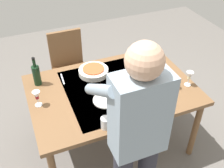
# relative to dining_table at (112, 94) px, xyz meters

# --- Properties ---
(ground_plane) EXTENTS (6.00, 6.00, 0.00)m
(ground_plane) POSITION_rel_dining_table_xyz_m (0.00, 0.00, -0.69)
(ground_plane) COLOR #66605B
(dining_table) EXTENTS (1.55, 1.05, 0.76)m
(dining_table) POSITION_rel_dining_table_xyz_m (0.00, 0.00, 0.00)
(dining_table) COLOR brown
(dining_table) RESTS_ON ground_plane
(chair_near) EXTENTS (0.40, 0.40, 0.91)m
(chair_near) POSITION_rel_dining_table_xyz_m (0.20, -0.91, -0.16)
(chair_near) COLOR #523019
(chair_near) RESTS_ON ground_plane
(person_server) EXTENTS (0.42, 0.61, 1.69)m
(person_server) POSITION_rel_dining_table_xyz_m (0.14, 0.79, 0.28)
(person_server) COLOR #2D2D38
(person_server) RESTS_ON ground_plane
(wine_bottle) EXTENTS (0.07, 0.07, 0.30)m
(wine_bottle) POSITION_rel_dining_table_xyz_m (0.63, -0.33, 0.18)
(wine_bottle) COLOR black
(wine_bottle) RESTS_ON dining_table
(wine_glass_left) EXTENTS (0.07, 0.07, 0.15)m
(wine_glass_left) POSITION_rel_dining_table_xyz_m (-0.69, 0.22, 0.17)
(wine_glass_left) COLOR white
(wine_glass_left) RESTS_ON dining_table
(wine_glass_right) EXTENTS (0.07, 0.07, 0.15)m
(wine_glass_right) POSITION_rel_dining_table_xyz_m (0.68, -0.02, 0.17)
(wine_glass_right) COLOR white
(wine_glass_right) RESTS_ON dining_table
(water_cup_near_left) EXTENTS (0.08, 0.08, 0.10)m
(water_cup_near_left) POSITION_rel_dining_table_xyz_m (0.24, 0.45, 0.12)
(water_cup_near_left) COLOR silver
(water_cup_near_left) RESTS_ON dining_table
(water_cup_near_right) EXTENTS (0.07, 0.07, 0.10)m
(water_cup_near_right) POSITION_rel_dining_table_xyz_m (-0.54, 0.22, 0.12)
(water_cup_near_right) COLOR silver
(water_cup_near_right) RESTS_ON dining_table
(serving_bowl_pasta) EXTENTS (0.30, 0.30, 0.07)m
(serving_bowl_pasta) POSITION_rel_dining_table_xyz_m (0.08, -0.29, 0.10)
(serving_bowl_pasta) COLOR white
(serving_bowl_pasta) RESTS_ON dining_table
(dinner_plate_near) EXTENTS (0.23, 0.23, 0.01)m
(dinner_plate_near) POSITION_rel_dining_table_xyz_m (-0.22, -0.05, 0.08)
(dinner_plate_near) COLOR white
(dinner_plate_near) RESTS_ON dining_table
(dinner_plate_far) EXTENTS (0.23, 0.23, 0.01)m
(dinner_plate_far) POSITION_rel_dining_table_xyz_m (0.12, 0.14, 0.08)
(dinner_plate_far) COLOR white
(dinner_plate_far) RESTS_ON dining_table
(table_knife) EXTENTS (0.08, 0.19, 0.00)m
(table_knife) POSITION_rel_dining_table_xyz_m (-0.46, -0.15, 0.07)
(table_knife) COLOR silver
(table_knife) RESTS_ON dining_table
(table_fork) EXTENTS (0.02, 0.18, 0.00)m
(table_fork) POSITION_rel_dining_table_xyz_m (0.40, -0.31, 0.07)
(table_fork) COLOR silver
(table_fork) RESTS_ON dining_table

